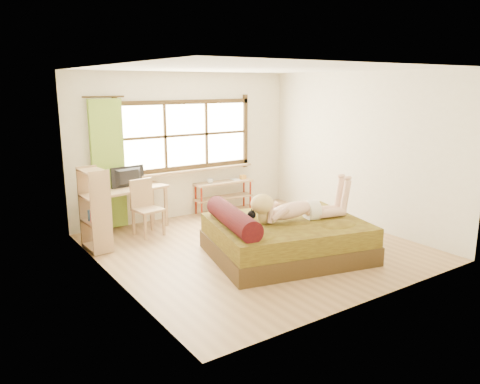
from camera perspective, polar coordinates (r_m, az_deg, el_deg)
floor at (r=7.35m, az=1.95°, el=-6.71°), size 4.50×4.50×0.00m
ceiling at (r=6.93m, az=2.13°, el=14.82°), size 4.50×4.50×0.00m
wall_back at (r=8.91m, az=-6.61°, el=5.64°), size 4.50×0.00×4.50m
wall_front at (r=5.40m, az=16.31°, el=0.40°), size 4.50×0.00×4.50m
wall_left at (r=5.98m, az=-15.61°, el=1.63°), size 0.00×4.50×4.50m
wall_right at (r=8.53m, az=14.36°, el=4.99°), size 0.00×4.50×4.50m
window at (r=8.86m, az=-6.54°, el=6.64°), size 2.80×0.16×1.46m
curtain at (r=8.23m, az=-15.77°, el=3.21°), size 0.55×0.10×2.20m
bed at (r=6.91m, az=5.31°, el=-5.50°), size 2.50×2.18×0.82m
woman at (r=6.83m, az=7.05°, el=-0.77°), size 1.57×0.77×0.65m
kitten at (r=6.48m, az=0.32°, el=-3.22°), size 0.35×0.20×0.26m
desk at (r=8.26m, az=-13.09°, el=-0.15°), size 1.27×0.73×0.75m
monitor at (r=8.25m, az=-13.31°, el=1.80°), size 0.63×0.18×0.36m
chair at (r=7.99m, az=-11.50°, el=-1.45°), size 0.48×0.48×0.94m
pipe_shelf at (r=9.27m, az=-1.95°, el=0.33°), size 1.23×0.35×0.69m
cup at (r=9.07m, az=-3.63°, el=1.36°), size 0.12×0.12×0.09m
book at (r=9.34m, az=-0.99°, el=1.48°), size 0.15×0.20×0.02m
bookshelf at (r=7.37m, az=-17.26°, el=-2.04°), size 0.34×0.56×1.26m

